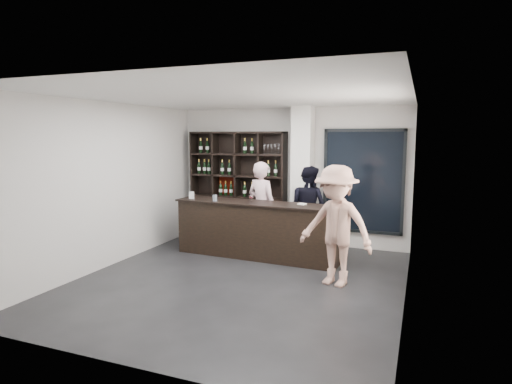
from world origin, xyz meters
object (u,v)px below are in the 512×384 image
at_px(wine_shelf, 238,186).
at_px(tasting_counter, 257,230).
at_px(taster_pink, 262,207).
at_px(customer, 336,226).
at_px(taster_black, 308,207).

xyz_separation_m(wine_shelf, tasting_counter, (0.92, -1.19, -0.67)).
distance_m(wine_shelf, taster_pink, 1.14).
relative_size(wine_shelf, tasting_counter, 0.74).
xyz_separation_m(tasting_counter, taster_pink, (-0.08, 0.48, 0.37)).
bearing_deg(customer, taster_black, 132.37).
bearing_deg(customer, taster_pink, 157.32).
relative_size(tasting_counter, customer, 1.73).
distance_m(wine_shelf, taster_black, 1.69).
relative_size(tasting_counter, taster_pink, 1.79).
relative_size(wine_shelf, taster_black, 1.40).
bearing_deg(tasting_counter, wine_shelf, 130.73).
bearing_deg(wine_shelf, taster_pink, -40.44).
xyz_separation_m(taster_black, customer, (0.96, -2.00, 0.08)).
xyz_separation_m(wine_shelf, taster_black, (1.64, -0.17, -0.34)).
distance_m(tasting_counter, customer, 1.98).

